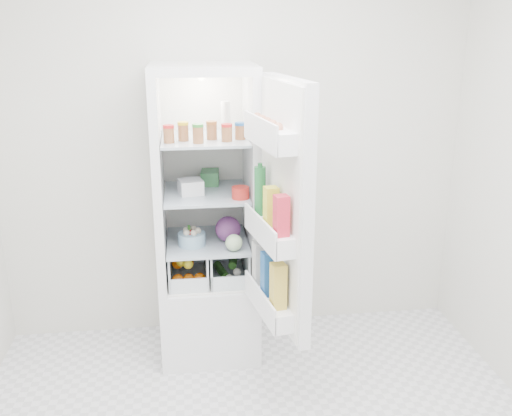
{
  "coord_description": "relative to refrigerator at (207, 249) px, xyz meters",
  "views": [
    {
      "loc": [
        -0.32,
        -2.09,
        2.02
      ],
      "look_at": [
        0.07,
        0.95,
        1.02
      ],
      "focal_mm": 40.0,
      "sensor_mm": 36.0,
      "label": 1
    }
  ],
  "objects": [
    {
      "name": "fridge_door",
      "position": [
        0.35,
        -0.63,
        0.43
      ],
      "size": [
        0.26,
        0.6,
        1.3
      ],
      "rotation": [
        0.0,
        0.0,
        1.75
      ],
      "color": "white",
      "rests_on": "refrigerator"
    },
    {
      "name": "squeeze_bottle",
      "position": [
        0.13,
        0.03,
        0.82
      ],
      "size": [
        0.06,
        0.06,
        0.19
      ],
      "primitive_type": "cylinder",
      "rotation": [
        0.0,
        0.0,
        -0.12
      ],
      "color": "silver",
      "rests_on": "shelf_top"
    },
    {
      "name": "shelf_top",
      "position": [
        -0.0,
        -0.06,
        0.71
      ],
      "size": [
        0.49,
        0.53,
        0.02
      ],
      "primitive_type": "cube",
      "color": "#A4B3C0",
      "rests_on": "refrigerator"
    },
    {
      "name": "tin_red",
      "position": [
        0.19,
        -0.22,
        0.43
      ],
      "size": [
        0.12,
        0.12,
        0.07
      ],
      "primitive_type": "cylinder",
      "rotation": [
        0.0,
        0.0,
        -0.16
      ],
      "color": "red",
      "rests_on": "shelf_mid"
    },
    {
      "name": "crisper_right",
      "position": [
        0.12,
        -0.06,
        -0.06
      ],
      "size": [
        0.23,
        0.46,
        0.22
      ],
      "primitive_type": null,
      "color": "silver",
      "rests_on": "refrigerator"
    },
    {
      "name": "tub_white",
      "position": [
        -0.09,
        -0.09,
        0.44
      ],
      "size": [
        0.16,
        0.16,
        0.09
      ],
      "primitive_type": "cube",
      "rotation": [
        0.0,
        0.0,
        0.2
      ],
      "color": "white",
      "rests_on": "shelf_mid"
    },
    {
      "name": "shelf_mid",
      "position": [
        -0.0,
        -0.06,
        0.38
      ],
      "size": [
        0.49,
        0.53,
        0.02
      ],
      "primitive_type": "cube",
      "color": "#A4B3C0",
      "rests_on": "refrigerator"
    },
    {
      "name": "salad_bag",
      "position": [
        0.15,
        -0.25,
        0.13
      ],
      "size": [
        0.1,
        0.1,
        0.1
      ],
      "primitive_type": "sphere",
      "color": "#B0D09C",
      "rests_on": "shelf_low"
    },
    {
      "name": "bell_pepper",
      "position": [
        -0.11,
        -0.12,
        0.13
      ],
      "size": [
        0.09,
        0.09,
        0.09
      ],
      "primitive_type": "sphere",
      "color": "red",
      "rests_on": "shelf_low"
    },
    {
      "name": "red_cabbage",
      "position": [
        0.13,
        -0.08,
        0.16
      ],
      "size": [
        0.15,
        0.15,
        0.15
      ],
      "primitive_type": "sphere",
      "color": "#61215B",
      "rests_on": "shelf_low"
    },
    {
      "name": "mushroom_bowl",
      "position": [
        -0.09,
        -0.13,
        0.12
      ],
      "size": [
        0.17,
        0.17,
        0.08
      ],
      "primitive_type": "cylinder",
      "rotation": [
        0.0,
        0.0,
        0.04
      ],
      "color": "#93BFDC",
      "rests_on": "shelf_low"
    },
    {
      "name": "veg_pile",
      "position": [
        0.13,
        -0.06,
        -0.1
      ],
      "size": [
        0.16,
        0.3,
        0.1
      ],
      "color": "#22501A",
      "rests_on": "refrigerator"
    },
    {
      "name": "shelf_low",
      "position": [
        -0.0,
        -0.06,
        0.07
      ],
      "size": [
        0.49,
        0.53,
        0.01
      ],
      "primitive_type": "cube",
      "color": "#A4B3C0",
      "rests_on": "refrigerator"
    },
    {
      "name": "crisper_left",
      "position": [
        -0.12,
        -0.06,
        -0.06
      ],
      "size": [
        0.23,
        0.46,
        0.22
      ],
      "primitive_type": null,
      "color": "silver",
      "rests_on": "refrigerator"
    },
    {
      "name": "tub_green",
      "position": [
        0.03,
        0.11,
        0.44
      ],
      "size": [
        0.12,
        0.16,
        0.09
      ],
      "primitive_type": "cube",
      "rotation": [
        0.0,
        0.0,
        -0.1
      ],
      "color": "#3F8B4E",
      "rests_on": "shelf_mid"
    },
    {
      "name": "room_walls",
      "position": [
        0.2,
        -1.25,
        0.93
      ],
      "size": [
        3.02,
        3.02,
        2.61
      ],
      "color": "silver",
      "rests_on": "ground"
    },
    {
      "name": "foil_tray",
      "position": [
        -0.07,
        0.11,
        0.41
      ],
      "size": [
        0.16,
        0.12,
        0.04
      ],
      "primitive_type": "cube",
      "rotation": [
        0.0,
        0.0,
        -0.06
      ],
      "color": "#B4B3B8",
      "rests_on": "shelf_mid"
    },
    {
      "name": "citrus_pile",
      "position": [
        -0.13,
        -0.12,
        -0.07
      ],
      "size": [
        0.2,
        0.24,
        0.16
      ],
      "color": "orange",
      "rests_on": "refrigerator"
    },
    {
      "name": "refrigerator",
      "position": [
        0.0,
        0.0,
        0.0
      ],
      "size": [
        0.6,
        0.6,
        1.8
      ],
      "color": "white",
      "rests_on": "ground"
    },
    {
      "name": "condiment_jars",
      "position": [
        -0.0,
        -0.17,
        0.76
      ],
      "size": [
        0.46,
        0.16,
        0.08
      ],
      "color": "#B21919",
      "rests_on": "shelf_top"
    }
  ]
}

